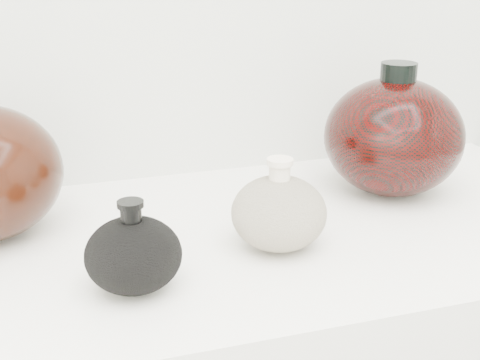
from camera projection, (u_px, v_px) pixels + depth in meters
name	position (u px, v px, depth m)	size (l,w,h in m)	color
black_gourd_vase	(133.00, 254.00, 0.74)	(0.11, 0.11, 0.11)	black
cream_gourd_vase	(279.00, 212.00, 0.83)	(0.14, 0.14, 0.12)	beige
right_round_pot	(393.00, 136.00, 1.00)	(0.21, 0.21, 0.20)	black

